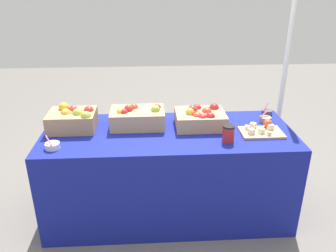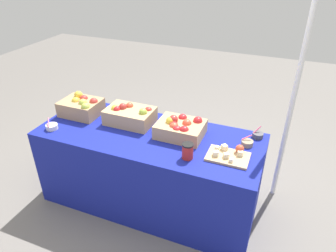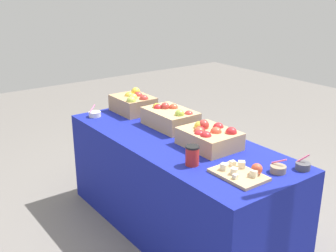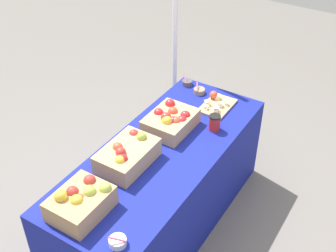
{
  "view_description": "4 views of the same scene",
  "coord_description": "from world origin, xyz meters",
  "px_view_note": "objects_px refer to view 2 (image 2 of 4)",
  "views": [
    {
      "loc": [
        -0.14,
        -2.35,
        1.83
      ],
      "look_at": [
        -0.01,
        -0.05,
        0.8
      ],
      "focal_mm": 36.56,
      "sensor_mm": 36.0,
      "label": 1
    },
    {
      "loc": [
        0.99,
        -2.01,
        2.11
      ],
      "look_at": [
        0.15,
        0.07,
        0.81
      ],
      "focal_mm": 33.36,
      "sensor_mm": 36.0,
      "label": 2
    },
    {
      "loc": [
        2.18,
        -1.69,
        1.8
      ],
      "look_at": [
        -0.1,
        -0.0,
        0.81
      ],
      "focal_mm": 44.29,
      "sensor_mm": 36.0,
      "label": 3
    },
    {
      "loc": [
        -1.99,
        -1.3,
        2.71
      ],
      "look_at": [
        0.04,
        -0.03,
        0.94
      ],
      "focal_mm": 47.25,
      "sensor_mm": 36.0,
      "label": 4
    }
  ],
  "objects_px": {
    "sample_bowl_far": "(52,127)",
    "tent_pole": "(294,98)",
    "coffee_cup": "(188,151)",
    "sample_bowl_mid": "(258,135)",
    "cutting_board_front": "(230,155)",
    "apple_crate_middle": "(130,115)",
    "sample_bowl_near": "(247,143)",
    "apple_crate_right": "(180,128)",
    "apple_crate_left": "(82,106)"
  },
  "relations": [
    {
      "from": "sample_bowl_near",
      "to": "tent_pole",
      "type": "distance_m",
      "value": 0.56
    },
    {
      "from": "sample_bowl_far",
      "to": "tent_pole",
      "type": "bearing_deg",
      "value": 22.58
    },
    {
      "from": "apple_crate_right",
      "to": "coffee_cup",
      "type": "height_order",
      "value": "apple_crate_right"
    },
    {
      "from": "sample_bowl_near",
      "to": "cutting_board_front",
      "type": "bearing_deg",
      "value": -114.33
    },
    {
      "from": "sample_bowl_far",
      "to": "sample_bowl_mid",
      "type": "bearing_deg",
      "value": 17.45
    },
    {
      "from": "apple_crate_middle",
      "to": "coffee_cup",
      "type": "distance_m",
      "value": 0.72
    },
    {
      "from": "apple_crate_left",
      "to": "tent_pole",
      "type": "bearing_deg",
      "value": 14.22
    },
    {
      "from": "apple_crate_right",
      "to": "sample_bowl_mid",
      "type": "distance_m",
      "value": 0.64
    },
    {
      "from": "tent_pole",
      "to": "sample_bowl_far",
      "type": "bearing_deg",
      "value": -157.42
    },
    {
      "from": "apple_crate_middle",
      "to": "sample_bowl_mid",
      "type": "relative_size",
      "value": 4.52
    },
    {
      "from": "apple_crate_left",
      "to": "sample_bowl_mid",
      "type": "bearing_deg",
      "value": 7.09
    },
    {
      "from": "sample_bowl_near",
      "to": "apple_crate_right",
      "type": "bearing_deg",
      "value": -173.8
    },
    {
      "from": "cutting_board_front",
      "to": "sample_bowl_far",
      "type": "xyz_separation_m",
      "value": [
        -1.51,
        -0.16,
        0.0
      ]
    },
    {
      "from": "apple_crate_right",
      "to": "sample_bowl_far",
      "type": "height_order",
      "value": "apple_crate_right"
    },
    {
      "from": "apple_crate_middle",
      "to": "coffee_cup",
      "type": "relative_size",
      "value": 3.36
    },
    {
      "from": "sample_bowl_near",
      "to": "coffee_cup",
      "type": "bearing_deg",
      "value": -138.54
    },
    {
      "from": "sample_bowl_mid",
      "to": "coffee_cup",
      "type": "bearing_deg",
      "value": -132.22
    },
    {
      "from": "cutting_board_front",
      "to": "sample_bowl_near",
      "type": "bearing_deg",
      "value": 65.67
    },
    {
      "from": "apple_crate_middle",
      "to": "sample_bowl_mid",
      "type": "xyz_separation_m",
      "value": [
        1.09,
        0.17,
        -0.05
      ]
    },
    {
      "from": "apple_crate_middle",
      "to": "sample_bowl_far",
      "type": "distance_m",
      "value": 0.68
    },
    {
      "from": "coffee_cup",
      "to": "tent_pole",
      "type": "height_order",
      "value": "tent_pole"
    },
    {
      "from": "sample_bowl_far",
      "to": "coffee_cup",
      "type": "xyz_separation_m",
      "value": [
        1.22,
        0.03,
        0.04
      ]
    },
    {
      "from": "apple_crate_right",
      "to": "sample_bowl_near",
      "type": "height_order",
      "value": "apple_crate_right"
    },
    {
      "from": "apple_crate_middle",
      "to": "cutting_board_front",
      "type": "height_order",
      "value": "apple_crate_middle"
    },
    {
      "from": "sample_bowl_near",
      "to": "sample_bowl_mid",
      "type": "xyz_separation_m",
      "value": [
        0.06,
        0.15,
        0.0
      ]
    },
    {
      "from": "apple_crate_left",
      "to": "coffee_cup",
      "type": "distance_m",
      "value": 1.17
    },
    {
      "from": "cutting_board_front",
      "to": "apple_crate_middle",
      "type": "bearing_deg",
      "value": 168.63
    },
    {
      "from": "sample_bowl_near",
      "to": "sample_bowl_far",
      "type": "height_order",
      "value": "sample_bowl_far"
    },
    {
      "from": "apple_crate_right",
      "to": "sample_bowl_mid",
      "type": "xyz_separation_m",
      "value": [
        0.6,
        0.21,
        -0.05
      ]
    },
    {
      "from": "apple_crate_right",
      "to": "sample_bowl_far",
      "type": "bearing_deg",
      "value": -163.55
    },
    {
      "from": "apple_crate_right",
      "to": "cutting_board_front",
      "type": "bearing_deg",
      "value": -18.44
    },
    {
      "from": "apple_crate_left",
      "to": "cutting_board_front",
      "type": "xyz_separation_m",
      "value": [
        1.43,
        -0.16,
        -0.06
      ]
    },
    {
      "from": "apple_crate_middle",
      "to": "sample_bowl_near",
      "type": "height_order",
      "value": "apple_crate_middle"
    },
    {
      "from": "apple_crate_right",
      "to": "tent_pole",
      "type": "distance_m",
      "value": 0.97
    },
    {
      "from": "cutting_board_front",
      "to": "tent_pole",
      "type": "xyz_separation_m",
      "value": [
        0.37,
        0.62,
        0.26
      ]
    },
    {
      "from": "apple_crate_left",
      "to": "cutting_board_front",
      "type": "relative_size",
      "value": 1.13
    },
    {
      "from": "coffee_cup",
      "to": "tent_pole",
      "type": "bearing_deg",
      "value": 48.6
    },
    {
      "from": "apple_crate_left",
      "to": "apple_crate_right",
      "type": "relative_size",
      "value": 0.93
    },
    {
      "from": "apple_crate_middle",
      "to": "coffee_cup",
      "type": "height_order",
      "value": "apple_crate_middle"
    },
    {
      "from": "sample_bowl_near",
      "to": "coffee_cup",
      "type": "height_order",
      "value": "coffee_cup"
    },
    {
      "from": "cutting_board_front",
      "to": "sample_bowl_mid",
      "type": "bearing_deg",
      "value": 66.61
    },
    {
      "from": "coffee_cup",
      "to": "tent_pole",
      "type": "relative_size",
      "value": 0.06
    },
    {
      "from": "apple_crate_middle",
      "to": "sample_bowl_far",
      "type": "bearing_deg",
      "value": -148.46
    },
    {
      "from": "cutting_board_front",
      "to": "tent_pole",
      "type": "bearing_deg",
      "value": 59.02
    },
    {
      "from": "coffee_cup",
      "to": "sample_bowl_near",
      "type": "bearing_deg",
      "value": 41.46
    },
    {
      "from": "apple_crate_right",
      "to": "tent_pole",
      "type": "xyz_separation_m",
      "value": [
        0.82,
        0.47,
        0.21
      ]
    },
    {
      "from": "sample_bowl_far",
      "to": "tent_pole",
      "type": "xyz_separation_m",
      "value": [
        1.88,
        0.78,
        0.26
      ]
    },
    {
      "from": "apple_crate_left",
      "to": "sample_bowl_near",
      "type": "xyz_separation_m",
      "value": [
        1.52,
        0.05,
        -0.06
      ]
    },
    {
      "from": "apple_crate_middle",
      "to": "apple_crate_right",
      "type": "height_order",
      "value": "apple_crate_middle"
    },
    {
      "from": "apple_crate_right",
      "to": "coffee_cup",
      "type": "relative_size",
      "value": 3.08
    }
  ]
}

